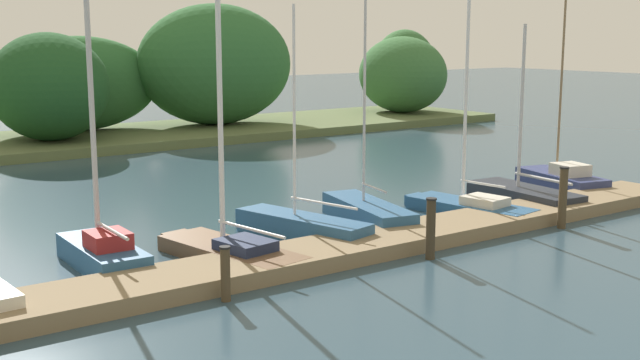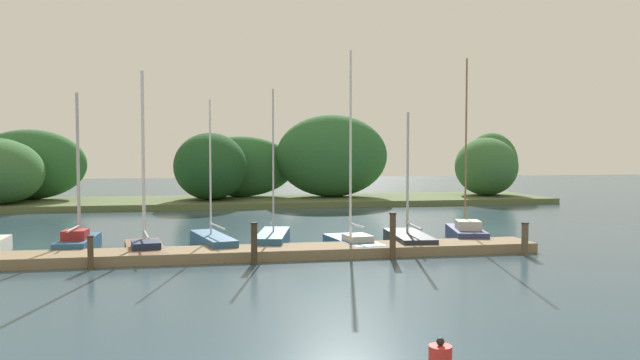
# 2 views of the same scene
# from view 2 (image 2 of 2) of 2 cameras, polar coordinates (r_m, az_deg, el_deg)

# --- Properties ---
(dock_pier) EXTENTS (20.98, 1.80, 0.35)m
(dock_pier) POSITION_cam_2_polar(r_m,az_deg,el_deg) (21.23, -6.68, -6.92)
(dock_pier) COLOR #847051
(dock_pier) RESTS_ON ground
(far_shore) EXTENTS (46.58, 8.25, 6.47)m
(far_shore) POSITION_cam_2_polar(r_m,az_deg,el_deg) (43.02, -9.99, 1.05)
(far_shore) COLOR #56663D
(far_shore) RESTS_ON ground
(sailboat_1) EXTENTS (1.17, 3.31, 5.90)m
(sailboat_1) POSITION_cam_2_polar(r_m,az_deg,el_deg) (23.99, -22.04, -5.42)
(sailboat_1) COLOR #285684
(sailboat_1) RESTS_ON ground
(sailboat_2) EXTENTS (1.89, 4.28, 6.62)m
(sailboat_2) POSITION_cam_2_polar(r_m,az_deg,el_deg) (22.50, -16.37, -6.04)
(sailboat_2) COLOR brown
(sailboat_2) RESTS_ON ground
(sailboat_3) EXTENTS (1.80, 4.01, 5.68)m
(sailboat_3) POSITION_cam_2_polar(r_m,az_deg,el_deg) (23.10, -10.29, -5.78)
(sailboat_3) COLOR #285684
(sailboat_3) RESTS_ON ground
(sailboat_4) EXTENTS (1.79, 3.97, 6.16)m
(sailboat_4) POSITION_cam_2_polar(r_m,az_deg,el_deg) (23.54, -4.49, -5.58)
(sailboat_4) COLOR #285684
(sailboat_4) RESTS_ON ground
(sailboat_5) EXTENTS (1.71, 4.06, 7.60)m
(sailboat_5) POSITION_cam_2_polar(r_m,az_deg,el_deg) (23.17, 3.07, -5.71)
(sailboat_5) COLOR #285684
(sailboat_5) RESTS_ON ground
(sailboat_6) EXTENTS (1.57, 3.94, 5.26)m
(sailboat_6) POSITION_cam_2_polar(r_m,az_deg,el_deg) (23.88, 8.38, -5.54)
(sailboat_6) COLOR #232833
(sailboat_6) RESTS_ON ground
(sailboat_7) EXTENTS (1.97, 3.65, 7.57)m
(sailboat_7) POSITION_cam_2_polar(r_m,az_deg,el_deg) (25.58, 13.73, -4.86)
(sailboat_7) COLOR navy
(sailboat_7) RESTS_ON ground
(mooring_piling_1) EXTENTS (0.21, 0.21, 1.07)m
(mooring_piling_1) POSITION_cam_2_polar(r_m,az_deg,el_deg) (20.32, -21.05, -6.47)
(mooring_piling_1) COLOR #4C3D28
(mooring_piling_1) RESTS_ON ground
(mooring_piling_2) EXTENTS (0.24, 0.24, 1.40)m
(mooring_piling_2) POSITION_cam_2_polar(r_m,az_deg,el_deg) (19.87, -6.30, -6.03)
(mooring_piling_2) COLOR #3D3323
(mooring_piling_2) RESTS_ON ground
(mooring_piling_3) EXTENTS (0.25, 0.25, 1.62)m
(mooring_piling_3) POSITION_cam_2_polar(r_m,az_deg,el_deg) (20.89, 6.95, -5.30)
(mooring_piling_3) COLOR #4C3D28
(mooring_piling_3) RESTS_ON ground
(mooring_piling_4) EXTENTS (0.28, 0.28, 1.18)m
(mooring_piling_4) POSITION_cam_2_polar(r_m,az_deg,el_deg) (22.77, 18.96, -5.32)
(mooring_piling_4) COLOR brown
(mooring_piling_4) RESTS_ON ground
(channel_buoy_0) EXTENTS (0.40, 0.40, 0.56)m
(channel_buoy_0) POSITION_cam_2_polar(r_m,az_deg,el_deg) (10.78, 11.40, -16.24)
(channel_buoy_0) COLOR red
(channel_buoy_0) RESTS_ON ground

